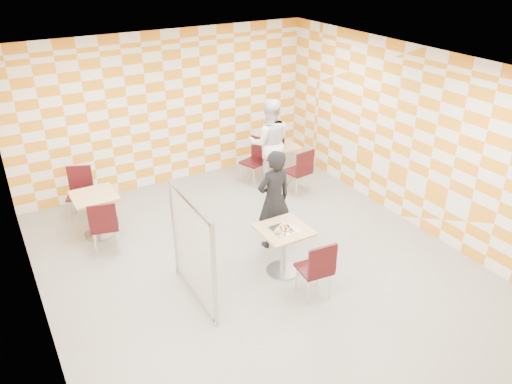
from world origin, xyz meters
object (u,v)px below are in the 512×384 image
Objects in this scene: second_table at (279,156)px; chair_second_front at (301,169)px; chair_empty_far at (80,188)px; chair_main_front at (318,267)px; sport_bottle at (273,141)px; man_white at (269,143)px; man_dark at (274,200)px; empty_table at (96,208)px; partition at (193,250)px; chair_empty_near at (104,223)px; soda_bottle at (283,139)px; main_table at (283,243)px; chair_second_side at (256,157)px.

chair_second_front is (-0.00, -0.79, 0.04)m from second_table.
chair_main_front is at bearing -60.90° from chair_empty_far.
man_white is at bearing -141.02° from sport_bottle.
empty_table is at bearing -38.73° from man_dark.
chair_second_front is at bearing 31.69° from partition.
chair_main_front is 1.00× the size of chair_empty_near.
chair_empty_far is 0.56× the size of man_dark.
sport_bottle is at bearing -124.45° from man_dark.
chair_main_front is at bearing 91.97° from man_white.
empty_table is 3.26× the size of soda_bottle.
chair_empty_far is at bearing 91.54° from chair_empty_near.
empty_table is (-2.11, 2.43, 0.00)m from main_table.
man_white is (1.38, 2.67, 0.38)m from main_table.
soda_bottle reaches higher than chair_empty_near.
main_table is at bearing -112.66° from chair_second_side.
sport_bottle is (3.68, 0.40, 0.33)m from empty_table.
empty_table is at bearing -174.90° from soda_bottle.
man_dark is (2.38, -1.72, 0.31)m from empty_table.
empty_table is at bearing -173.86° from sport_bottle.
soda_bottle reaches higher than chair_main_front.
chair_second_side is at bearing 115.87° from chair_second_front.
chair_main_front is 3.38m from chair_empty_near.
second_table is at bearing -127.10° from man_dark.
chair_empty_far is (-2.18, 3.23, 0.04)m from main_table.
chair_empty_near is (-2.14, 1.80, 0.04)m from main_table.
empty_table is at bearing -175.07° from second_table.
chair_main_front is 4.02× the size of soda_bottle.
chair_second_front reaches higher than empty_table.
partition reaches higher than chair_empty_near.
chair_empty_far is 3.52m from man_dark.
main_table is 3.75× the size of sport_bottle.
chair_second_front reaches higher than main_table.
chair_second_front is 3.58m from partition.
soda_bottle is at bearing -6.50° from chair_empty_far.
chair_empty_near is at bearing -165.98° from soda_bottle.
main_table is 1.00× the size of second_table.
man_white reaches higher than soda_bottle.
chair_main_front is at bearing -120.49° from chair_second_front.
chair_empty_far is at bearing 104.28° from partition.
main_table is at bearing -40.16° from chair_empty_near.
man_dark is at bearing -138.00° from chair_second_front.
man_dark is at bearing -35.85° from empty_table.
man_white is at bearing -8.87° from chair_empty_far.
sport_bottle is (1.57, 2.83, 0.33)m from main_table.
chair_empty_far is (-0.04, 1.42, 0.00)m from chair_empty_near.
main_table is 0.77m from chair_main_front.
man_white is (0.17, -0.22, 0.34)m from chair_second_side.
sport_bottle is at bearing 15.44° from chair_empty_near.
man_dark is 0.93× the size of man_white.
chair_second_side is 0.52× the size of man_white.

